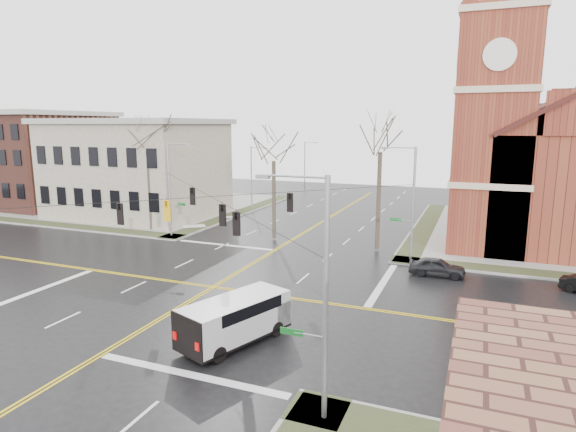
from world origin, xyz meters
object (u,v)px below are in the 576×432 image
at_px(parked_car_a, 437,267).
at_px(tree_nw_near, 274,156).
at_px(tree_nw_far, 147,144).
at_px(cargo_van, 239,316).
at_px(signal_pole_ne, 411,200).
at_px(streetlight_north_b, 306,164).
at_px(signal_pole_nw, 171,187).
at_px(signal_pole_se, 321,293).
at_px(streetlight_north_a, 252,176).
at_px(tree_ne, 380,145).

distance_m(parked_car_a, tree_nw_near, 18.06).
height_order(tree_nw_far, tree_nw_near, tree_nw_far).
distance_m(cargo_van, tree_nw_far, 29.48).
relative_size(signal_pole_ne, streetlight_north_b, 1.12).
bearing_deg(signal_pole_ne, tree_nw_far, 176.56).
distance_m(cargo_van, parked_car_a, 17.11).
bearing_deg(signal_pole_ne, signal_pole_nw, 180.00).
xyz_separation_m(signal_pole_ne, tree_nw_far, (-26.39, 1.59, 4.01)).
height_order(streetlight_north_b, cargo_van, streetlight_north_b).
distance_m(signal_pole_ne, signal_pole_se, 23.00).
bearing_deg(tree_nw_near, parked_car_a, -20.78).
bearing_deg(parked_car_a, signal_pole_ne, 34.79).
bearing_deg(parked_car_a, tree_nw_far, 77.93).
height_order(streetlight_north_a, tree_nw_near, tree_nw_near).
height_order(cargo_van, parked_car_a, cargo_van).
xyz_separation_m(cargo_van, tree_ne, (2.88, 20.40, 7.77)).
xyz_separation_m(signal_pole_nw, streetlight_north_b, (0.67, 36.50, -0.48)).
xyz_separation_m(cargo_van, parked_car_a, (8.37, 14.90, -0.66)).
distance_m(streetlight_north_a, parked_car_a, 31.68).
distance_m(signal_pole_nw, streetlight_north_b, 36.51).
relative_size(signal_pole_nw, parked_car_a, 2.27).
bearing_deg(tree_nw_near, streetlight_north_a, 122.99).
bearing_deg(streetlight_north_b, signal_pole_ne, -58.95).
xyz_separation_m(signal_pole_nw, streetlight_north_a, (0.67, 16.50, -0.48)).
xyz_separation_m(signal_pole_se, tree_nw_near, (-12.94, 25.59, 3.04)).
bearing_deg(tree_nw_far, streetlight_north_a, 73.52).
bearing_deg(signal_pole_nw, signal_pole_ne, 0.00).
bearing_deg(tree_nw_far, parked_car_a, -9.54).
height_order(cargo_van, tree_nw_near, tree_nw_near).
height_order(streetlight_north_b, tree_nw_far, tree_nw_far).
bearing_deg(tree_ne, streetlight_north_b, 118.97).
bearing_deg(signal_pole_se, signal_pole_ne, 90.00).
height_order(signal_pole_ne, parked_car_a, signal_pole_ne).
bearing_deg(tree_nw_far, tree_ne, 1.58).
distance_m(streetlight_north_a, tree_ne, 24.19).
height_order(signal_pole_se, cargo_van, signal_pole_se).
relative_size(signal_pole_ne, parked_car_a, 2.27).
height_order(signal_pole_ne, tree_ne, tree_ne).
xyz_separation_m(signal_pole_nw, signal_pole_se, (22.64, -23.00, 0.00)).
bearing_deg(signal_pole_ne, streetlight_north_b, 121.05).
bearing_deg(streetlight_north_b, streetlight_north_a, -90.00).
bearing_deg(cargo_van, signal_pole_se, -18.84).
distance_m(signal_pole_se, streetlight_north_a, 45.20).
xyz_separation_m(streetlight_north_a, tree_nw_far, (-4.41, -14.91, 4.49)).
relative_size(tree_nw_far, tree_nw_near, 1.12).
height_order(signal_pole_se, tree_nw_far, tree_nw_far).
bearing_deg(cargo_van, parked_car_a, 81.20).
height_order(signal_pole_nw, tree_nw_near, tree_nw_near).
xyz_separation_m(streetlight_north_b, tree_ne, (18.97, -34.27, 4.64)).
xyz_separation_m(streetlight_north_a, tree_ne, (18.97, -14.27, 4.64)).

